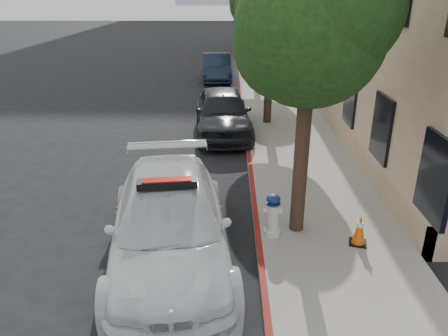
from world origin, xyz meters
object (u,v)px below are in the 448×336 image
police_car (169,224)px  fire_hydrant (273,215)px  traffic_cone (360,230)px  parked_car_far (217,67)px  parked_car_mid (223,112)px

police_car → fire_hydrant: police_car is taller
police_car → traffic_cone: (3.77, 0.40, -0.33)m
parked_car_far → traffic_cone: (3.37, -17.38, -0.25)m
police_car → parked_car_mid: bearing=75.9°
fire_hydrant → traffic_cone: fire_hydrant is taller
police_car → parked_car_far: size_ratio=1.31×
police_car → parked_car_far: bearing=81.0°
police_car → parked_car_mid: size_ratio=1.20×
traffic_cone → police_car: bearing=-173.9°
fire_hydrant → parked_car_far: bearing=97.0°
parked_car_mid → fire_hydrant: size_ratio=5.12×
police_car → traffic_cone: 3.81m
police_car → traffic_cone: police_car is taller
parked_car_far → police_car: bearing=-94.3°
parked_car_mid → parked_car_far: (-0.49, 9.79, -0.09)m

